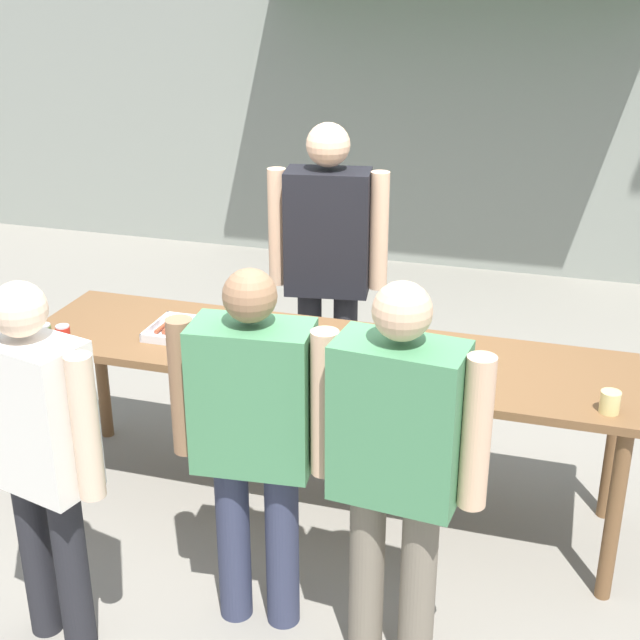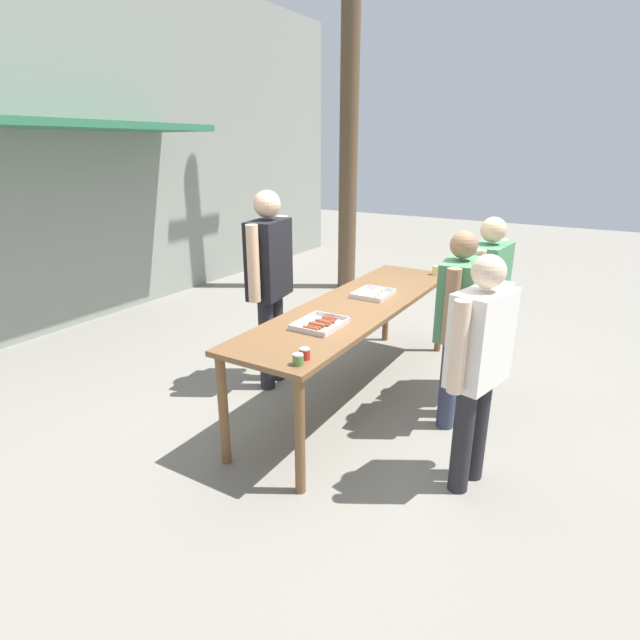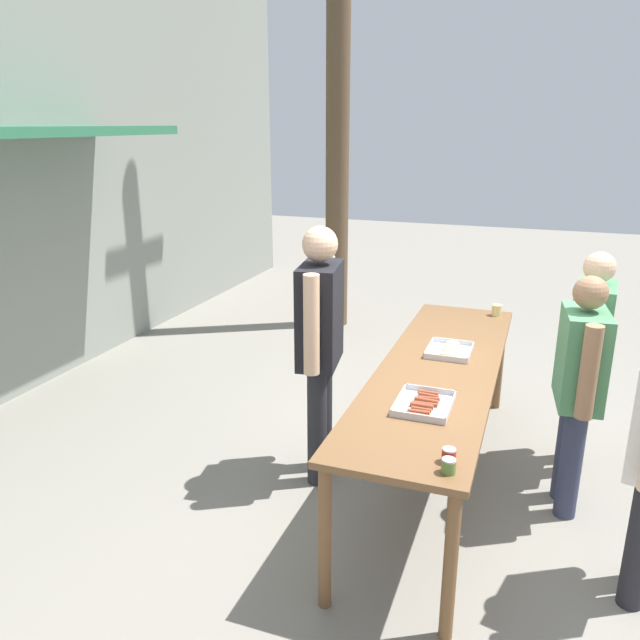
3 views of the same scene
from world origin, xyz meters
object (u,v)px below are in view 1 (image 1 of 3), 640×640
at_px(condiment_jar_mustard, 44,331).
at_px(person_server_behind_table, 328,256).
at_px(condiment_jar_ketchup, 63,333).
at_px(food_tray_sausages, 190,332).
at_px(food_tray_buns, 374,354).
at_px(beer_cup, 610,402).
at_px(person_customer_with_cup, 397,454).
at_px(person_customer_holding_hotdog, 38,443).
at_px(person_customer_waiting_in_line, 254,427).

distance_m(condiment_jar_mustard, person_server_behind_table, 1.58).
xyz_separation_m(condiment_jar_ketchup, person_server_behind_table, (1.05, 1.05, 0.16)).
height_order(food_tray_sausages, food_tray_buns, food_tray_buns).
bearing_deg(food_tray_sausages, condiment_jar_mustard, -160.02).
height_order(food_tray_buns, person_server_behind_table, person_server_behind_table).
bearing_deg(food_tray_buns, condiment_jar_ketchup, -171.46).
xyz_separation_m(beer_cup, person_customer_with_cup, (-0.75, -0.70, 0.02)).
distance_m(food_tray_sausages, person_customer_holding_hotdog, 1.21).
distance_m(food_tray_buns, beer_cup, 1.09).
height_order(condiment_jar_ketchup, person_customer_with_cup, person_customer_with_cup).
bearing_deg(beer_cup, food_tray_buns, 167.51).
bearing_deg(condiment_jar_mustard, beer_cup, 0.15).
bearing_deg(food_tray_buns, person_customer_waiting_in_line, -108.34).
height_order(beer_cup, person_customer_holding_hotdog, person_customer_holding_hotdog).
bearing_deg(condiment_jar_mustard, person_customer_waiting_in_line, -24.52).
xyz_separation_m(food_tray_buns, condiment_jar_mustard, (-1.62, -0.24, 0.02)).
xyz_separation_m(person_customer_with_cup, person_customer_waiting_in_line, (-0.59, 0.08, -0.03)).
relative_size(condiment_jar_mustard, condiment_jar_ketchup, 1.00).
height_order(food_tray_sausages, condiment_jar_mustard, condiment_jar_mustard).
relative_size(food_tray_sausages, condiment_jar_mustard, 5.47).
bearing_deg(beer_cup, person_customer_holding_hotdog, -155.03).
distance_m(beer_cup, person_server_behind_table, 1.86).
bearing_deg(person_customer_with_cup, food_tray_buns, -66.29).
bearing_deg(person_server_behind_table, food_tray_sausages, -129.13).
relative_size(food_tray_sausages, person_customer_with_cup, 0.25).
xyz_separation_m(condiment_jar_mustard, person_server_behind_table, (1.15, 1.06, 0.16)).
relative_size(food_tray_sausages, beer_cup, 4.25).
relative_size(condiment_jar_ketchup, person_customer_with_cup, 0.04).
bearing_deg(person_customer_with_cup, person_server_behind_table, -60.67).
bearing_deg(person_customer_with_cup, condiment_jar_mustard, -14.22).
xyz_separation_m(condiment_jar_ketchup, person_customer_waiting_in_line, (1.24, -0.62, 0.01)).
height_order(beer_cup, person_server_behind_table, person_server_behind_table).
bearing_deg(food_tray_buns, person_server_behind_table, 119.71).
height_order(condiment_jar_mustard, beer_cup, beer_cup).
height_order(person_customer_holding_hotdog, person_customer_with_cup, person_customer_with_cup).
distance_m(condiment_jar_mustard, condiment_jar_ketchup, 0.10).
distance_m(food_tray_sausages, beer_cup, 2.02).
xyz_separation_m(condiment_jar_mustard, condiment_jar_ketchup, (0.10, 0.01, 0.00)).
bearing_deg(person_customer_with_cup, person_customer_holding_hotdog, 17.15).
distance_m(condiment_jar_mustard, person_customer_holding_hotdog, 1.13).
relative_size(condiment_jar_ketchup, beer_cup, 0.78).
xyz_separation_m(person_server_behind_table, person_customer_with_cup, (0.78, -1.75, -0.13)).
xyz_separation_m(food_tray_buns, beer_cup, (1.06, -0.23, 0.03)).
bearing_deg(person_customer_holding_hotdog, condiment_jar_ketchup, -49.05).
xyz_separation_m(condiment_jar_mustard, person_customer_holding_hotdog, (0.59, -0.96, 0.01)).
distance_m(condiment_jar_ketchup, beer_cup, 2.58).
xyz_separation_m(condiment_jar_ketchup, beer_cup, (2.58, -0.01, 0.01)).
bearing_deg(condiment_jar_ketchup, person_customer_holding_hotdog, -63.13).
relative_size(condiment_jar_ketchup, person_server_behind_table, 0.04).
relative_size(person_server_behind_table, person_customer_with_cup, 1.12).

